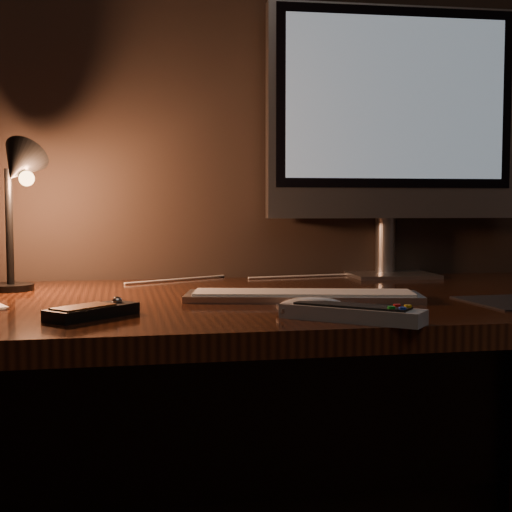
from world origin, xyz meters
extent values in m
cube|color=#2D221C|center=(0.00, 2.26, 1.35)|extent=(4.00, 0.02, 2.70)
cube|color=#3C1B0D|center=(0.00, 1.85, 0.73)|extent=(1.60, 0.75, 0.04)
cube|color=black|center=(0.00, 2.20, 0.45)|extent=(1.48, 0.02, 0.51)
cube|color=silver|center=(0.40, 2.19, 0.75)|extent=(0.21, 0.19, 0.01)
cylinder|color=silver|center=(0.40, 2.22, 0.83)|extent=(0.05, 0.05, 0.14)
cube|color=silver|center=(0.40, 2.18, 1.15)|extent=(0.63, 0.06, 0.51)
cube|color=black|center=(0.40, 2.16, 1.19)|extent=(0.59, 0.03, 0.43)
cube|color=#90ACC4|center=(0.40, 2.16, 1.19)|extent=(0.55, 0.02, 0.39)
cube|color=silver|center=(0.08, 1.80, 0.76)|extent=(0.45, 0.22, 0.02)
ellipsoid|color=white|center=(0.04, 1.61, 0.76)|extent=(0.11, 0.06, 0.02)
cube|color=black|center=(-0.30, 1.65, 0.76)|extent=(0.15, 0.14, 0.02)
cube|color=brown|center=(-0.30, 1.65, 0.77)|extent=(0.10, 0.10, 0.00)
sphere|color=silver|center=(-0.30, 1.65, 0.77)|extent=(0.02, 0.02, 0.02)
cube|color=gray|center=(0.09, 1.55, 0.76)|extent=(0.21, 0.18, 0.02)
cube|color=black|center=(0.09, 1.55, 0.77)|extent=(0.16, 0.15, 0.00)
cylinder|color=red|center=(0.09, 1.55, 0.78)|extent=(0.01, 0.01, 0.00)
cylinder|color=#0C8C19|center=(0.09, 1.55, 0.78)|extent=(0.01, 0.01, 0.00)
cylinder|color=gold|center=(0.09, 1.55, 0.78)|extent=(0.01, 0.01, 0.00)
cylinder|color=#1433BF|center=(0.09, 1.55, 0.78)|extent=(0.01, 0.01, 0.00)
cylinder|color=black|center=(-0.48, 2.05, 0.76)|extent=(0.10, 0.10, 0.01)
cylinder|color=black|center=(-0.48, 2.05, 0.88)|extent=(0.02, 0.02, 0.24)
cone|color=black|center=(-0.46, 2.02, 1.01)|extent=(0.14, 0.15, 0.12)
sphere|color=#FFB266|center=(-0.44, 2.00, 0.98)|extent=(0.03, 0.03, 0.03)
cylinder|color=white|center=(0.03, 2.19, 0.75)|extent=(0.56, 0.18, 0.00)
camera|label=1|loc=(-0.26, 0.52, 0.92)|focal=50.00mm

